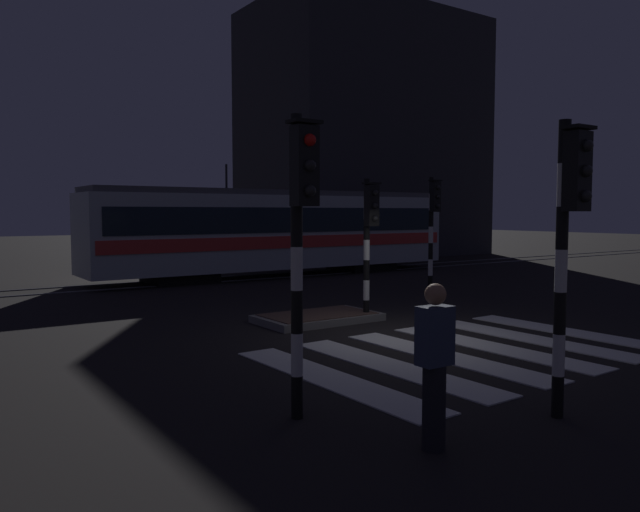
% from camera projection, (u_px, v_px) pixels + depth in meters
% --- Properties ---
extents(ground_plane, '(120.00, 120.00, 0.00)m').
position_uv_depth(ground_plane, '(405.00, 336.00, 11.97)').
color(ground_plane, black).
extents(rail_near, '(80.00, 0.12, 0.03)m').
position_uv_depth(rail_near, '(192.00, 284.00, 20.72)').
color(rail_near, '#59595E').
rests_on(rail_near, ground).
extents(rail_far, '(80.00, 0.12, 0.03)m').
position_uv_depth(rail_far, '(176.00, 280.00, 21.90)').
color(rail_far, '#59595E').
rests_on(rail_far, ground).
extents(crosswalk_zebra, '(6.79, 4.48, 0.02)m').
position_uv_depth(crosswalk_zebra, '(468.00, 351.00, 10.64)').
color(crosswalk_zebra, silver).
rests_on(crosswalk_zebra, ground).
extents(traffic_island, '(2.67, 1.52, 0.18)m').
position_uv_depth(traffic_island, '(318.00, 318.00, 13.60)').
color(traffic_island, slate).
rests_on(traffic_island, ground).
extents(traffic_light_corner_far_right, '(0.36, 0.42, 3.49)m').
position_uv_depth(traffic_light_corner_far_right, '(433.00, 216.00, 18.46)').
color(traffic_light_corner_far_right, black).
rests_on(traffic_light_corner_far_right, ground).
extents(traffic_light_median_centre, '(0.36, 0.42, 3.17)m').
position_uv_depth(traffic_light_median_centre, '(369.00, 227.00, 13.58)').
color(traffic_light_median_centre, black).
rests_on(traffic_light_median_centre, ground).
extents(traffic_light_kerb_mid_left, '(0.36, 0.42, 3.48)m').
position_uv_depth(traffic_light_kerb_mid_left, '(569.00, 223.00, 7.02)').
color(traffic_light_kerb_mid_left, black).
rests_on(traffic_light_kerb_mid_left, ground).
extents(traffic_light_corner_near_left, '(0.36, 0.42, 3.54)m').
position_uv_depth(traffic_light_corner_near_left, '(301.00, 220.00, 6.98)').
color(traffic_light_corner_near_left, black).
rests_on(traffic_light_corner_near_left, ground).
extents(tram, '(14.73, 2.58, 4.15)m').
position_uv_depth(tram, '(279.00, 230.00, 23.36)').
color(tram, '#B2BCC1').
rests_on(tram, ground).
extents(pedestrian_waiting_at_kerb, '(0.36, 0.24, 1.71)m').
position_uv_depth(pedestrian_waiting_at_kerb, '(434.00, 365.00, 6.19)').
color(pedestrian_waiting_at_kerb, black).
rests_on(pedestrian_waiting_at_kerb, ground).
extents(building_backdrop, '(12.86, 8.00, 13.53)m').
position_uv_depth(building_backdrop, '(364.00, 137.00, 35.23)').
color(building_backdrop, '#2D2D33').
rests_on(building_backdrop, ground).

